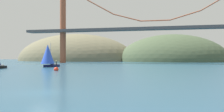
# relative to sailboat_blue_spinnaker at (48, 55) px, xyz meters

# --- Properties ---
(ground_plane) EXTENTS (360.00, 360.00, 0.00)m
(ground_plane) POSITION_rel_sailboat_blue_spinnaker_xyz_m (27.13, -50.36, -3.69)
(ground_plane) COLOR navy
(headland_center) EXTENTS (62.77, 44.00, 31.06)m
(headland_center) POSITION_rel_sailboat_blue_spinnaker_xyz_m (32.13, 84.64, -3.69)
(headland_center) COLOR #425138
(headland_center) RESTS_ON ground_plane
(headland_left) EXTENTS (77.32, 44.00, 33.96)m
(headland_left) POSITION_rel_sailboat_blue_spinnaker_xyz_m (-27.87, 84.64, -3.69)
(headland_left) COLOR #6B664C
(headland_left) RESTS_ON ground_plane
(suspension_bridge) EXTENTS (123.66, 6.00, 39.92)m
(suspension_bridge) POSITION_rel_sailboat_blue_spinnaker_xyz_m (27.13, 44.64, 13.59)
(suspension_bridge) COLOR brown
(suspension_bridge) RESTS_ON ground_plane
(sailboat_blue_spinnaker) EXTENTS (4.90, 7.27, 7.37)m
(sailboat_blue_spinnaker) POSITION_rel_sailboat_blue_spinnaker_xyz_m (0.00, 0.00, 0.00)
(sailboat_blue_spinnaker) COLOR #191E4C
(sailboat_blue_spinnaker) RESTS_ON ground_plane
(channel_buoy) EXTENTS (1.10, 1.10, 2.64)m
(channel_buoy) POSITION_rel_sailboat_blue_spinnaker_xyz_m (11.28, -16.63, -3.32)
(channel_buoy) COLOR red
(channel_buoy) RESTS_ON ground_plane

